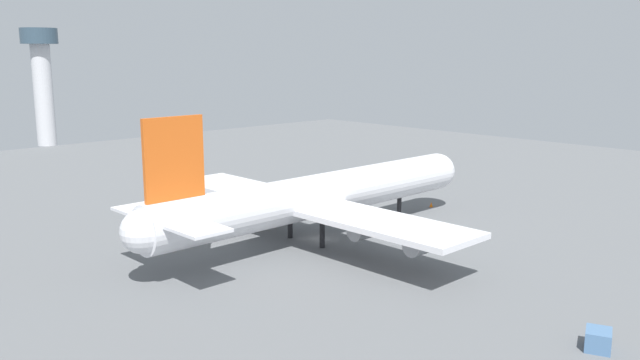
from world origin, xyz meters
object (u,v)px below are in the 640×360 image
(control_tower, at_px, (42,74))
(safety_cone_nose, at_px, (431,205))
(cargo_container_fore, at_px, (598,340))
(cargo_airplane, at_px, (318,196))

(control_tower, bearing_deg, safety_cone_nose, -82.05)
(cargo_container_fore, bearing_deg, safety_cone_nose, 52.06)
(cargo_container_fore, height_order, safety_cone_nose, cargo_container_fore)
(cargo_container_fore, xyz_separation_m, control_tower, (16.23, 161.18, 18.57))
(safety_cone_nose, bearing_deg, cargo_airplane, -178.35)
(cargo_container_fore, relative_size, safety_cone_nose, 3.81)
(cargo_container_fore, relative_size, control_tower, 0.10)
(safety_cone_nose, bearing_deg, cargo_container_fore, -127.94)
(cargo_airplane, relative_size, cargo_container_fore, 18.52)
(cargo_airplane, distance_m, control_tower, 120.97)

